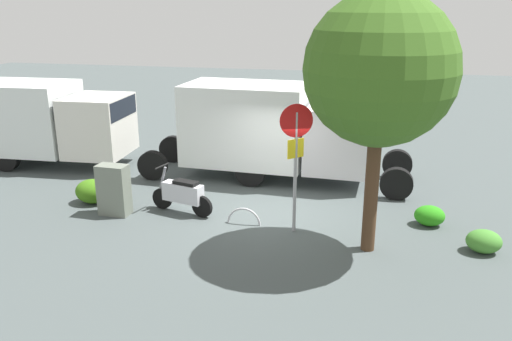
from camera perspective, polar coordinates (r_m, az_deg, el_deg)
ground_plane at (r=13.60m, az=1.49°, el=-4.57°), size 60.00×60.00×0.00m
box_truck_near at (r=15.81m, az=2.26°, el=4.69°), size 6.95×2.48×2.87m
box_truck_far at (r=18.78m, az=-22.97°, el=5.25°), size 8.14×2.54×2.73m
motorcycle at (r=13.50m, az=-8.03°, el=-2.55°), size 1.77×0.73×1.20m
stop_sign at (r=11.85m, az=4.36°, el=2.42°), size 0.71×0.33×3.06m
street_tree at (r=10.80m, az=13.39°, el=10.56°), size 3.09×3.09×5.47m
utility_cabinet at (r=13.73m, az=-15.26°, el=-2.06°), size 0.79×0.47×1.31m
bike_rack_hoop at (r=12.90m, az=-1.33°, el=-5.84°), size 0.85×0.08×0.85m
shrub_near_sign at (r=13.42m, az=18.42°, el=-4.70°), size 0.73×0.60×0.50m
shrub_mid_verge at (r=14.79m, az=-17.37°, el=-2.17°), size 0.96×0.79×0.65m
shrub_by_tree at (r=12.43m, az=23.62°, el=-7.10°), size 0.75×0.61×0.51m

